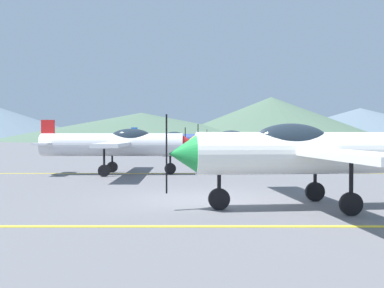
% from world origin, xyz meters
% --- Properties ---
extents(ground_plane, '(400.00, 400.00, 0.00)m').
position_xyz_m(ground_plane, '(0.00, 0.00, 0.00)').
color(ground_plane, slate).
extents(apron_line_near, '(80.00, 0.16, 0.01)m').
position_xyz_m(apron_line_near, '(0.00, -3.26, 0.01)').
color(apron_line_near, yellow).
rests_on(apron_line_near, ground_plane).
extents(apron_line_far, '(80.00, 0.16, 0.01)m').
position_xyz_m(apron_line_far, '(0.00, 7.80, 0.01)').
color(apron_line_far, yellow).
rests_on(apron_line_far, ground_plane).
extents(airplane_near, '(7.02, 8.06, 2.41)m').
position_xyz_m(airplane_near, '(2.64, -1.21, 1.36)').
color(airplane_near, white).
rests_on(airplane_near, ground_plane).
extents(airplane_mid, '(6.95, 8.02, 2.41)m').
position_xyz_m(airplane_mid, '(-3.49, 7.36, 1.36)').
color(airplane_mid, silver).
rests_on(airplane_mid, ground_plane).
extents(airplane_far, '(7.04, 8.04, 2.41)m').
position_xyz_m(airplane_far, '(2.74, 15.22, 1.36)').
color(airplane_far, silver).
rests_on(airplane_far, ground_plane).
extents(airplane_back, '(7.03, 8.06, 2.41)m').
position_xyz_m(airplane_back, '(-2.41, 26.60, 1.36)').
color(airplane_back, '#33478C').
rests_on(airplane_back, ground_plane).
extents(car_sedan, '(2.11, 4.35, 1.62)m').
position_xyz_m(car_sedan, '(10.65, 21.60, 0.84)').
color(car_sedan, black).
rests_on(car_sedan, ground_plane).
extents(hill_centerleft, '(89.54, 89.54, 8.65)m').
position_xyz_m(hill_centerleft, '(-16.16, 122.65, 4.33)').
color(hill_centerleft, '#4C6651').
rests_on(hill_centerleft, ground_plane).
extents(hill_centerright, '(70.92, 70.92, 13.91)m').
position_xyz_m(hill_centerright, '(25.40, 126.23, 6.95)').
color(hill_centerright, '#4C6651').
rests_on(hill_centerright, ground_plane).
extents(hill_right, '(81.63, 81.63, 11.61)m').
position_xyz_m(hill_right, '(62.14, 146.17, 5.81)').
color(hill_right, slate).
rests_on(hill_right, ground_plane).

